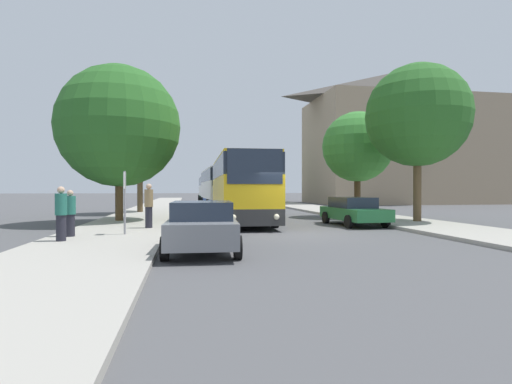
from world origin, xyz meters
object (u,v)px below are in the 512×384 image
bus_rear (210,189)px  pedestrian_waiting_far (61,213)px  parked_car_right_near (353,211)px  tree_right_near (418,116)px  pedestrian_waiting_near (149,205)px  parked_car_left_curb (202,226)px  pedestrian_walking_back (70,213)px  tree_left_far (119,126)px  tree_right_mid (357,147)px  bus_stop_sign (125,195)px  tree_right_far (267,169)px  tree_left_near (140,130)px  bus_middle (219,188)px  parked_car_right_far (264,198)px  bus_front (240,188)px

bus_rear → pedestrian_waiting_far: size_ratio=6.74×
parked_car_right_near → tree_right_near: 6.03m
parked_car_right_near → tree_right_near: bearing=-180.0°
pedestrian_waiting_near → pedestrian_waiting_far: pedestrian_waiting_near is taller
parked_car_left_curb → pedestrian_walking_back: bearing=145.1°
tree_left_far → tree_right_near: size_ratio=1.00×
parked_car_left_curb → pedestrian_waiting_near: pedestrian_waiting_near is taller
tree_right_near → tree_right_mid: tree_right_near is taller
bus_stop_sign → tree_right_far: tree_right_far is taller
tree_left_near → tree_left_far: 7.97m
bus_rear → tree_right_far: 7.51m
bus_middle → parked_car_left_curb: bus_middle is taller
pedestrian_walking_back → tree_left_far: (0.53, 7.00, 4.12)m
pedestrian_walking_back → pedestrian_waiting_near: bearing=95.7°
parked_car_right_far → pedestrian_waiting_far: bearing=68.2°
bus_rear → tree_right_near: bearing=-73.5°
bus_front → tree_right_near: bearing=-16.4°
bus_front → pedestrian_waiting_far: (-6.86, -8.05, -0.83)m
bus_middle → parked_car_left_curb: 24.17m
parked_car_right_near → tree_right_mid: (2.55, 5.23, 3.74)m
pedestrian_waiting_far → pedestrian_waiting_near: bearing=69.6°
parked_car_right_far → tree_right_far: 8.07m
parked_car_left_curb → parked_car_right_far: (7.81, 30.77, 0.03)m
bus_rear → tree_left_near: bearing=-107.2°
parked_car_left_curb → tree_right_near: tree_right_near is taller
pedestrian_walking_back → bus_stop_sign: bearing=59.0°
pedestrian_waiting_near → parked_car_left_curb: bearing=157.3°
tree_right_mid → tree_right_far: 25.38m
parked_car_right_near → pedestrian_waiting_far: (-12.12, -5.03, 0.30)m
pedestrian_waiting_near → tree_left_far: bearing=-17.3°
bus_front → tree_right_near: tree_right_near is taller
tree_left_far → pedestrian_waiting_far: bearing=-93.3°
parked_car_left_curb → parked_car_right_far: parked_car_right_far is taller
bus_front → parked_car_right_near: bus_front is taller
tree_left_far → bus_front: bearing=-1.8°
bus_rear → tree_right_mid: tree_right_mid is taller
parked_car_right_near → tree_right_far: (1.84, 30.60, 3.54)m
bus_stop_sign → parked_car_right_near: bearing=18.3°
pedestrian_waiting_near → tree_right_far: (11.60, 31.72, 3.16)m
bus_middle → parked_car_right_near: 17.63m
parked_car_right_far → bus_middle: bearing=52.9°
tree_right_far → tree_right_near: bearing=-86.8°
tree_left_far → tree_right_mid: tree_left_far is taller
parked_car_right_near → tree_left_near: (-11.47, 11.12, 5.31)m
tree_right_near → parked_car_left_curb: bearing=-146.8°
tree_right_mid → tree_right_far: bearing=91.6°
bus_front → tree_left_near: size_ratio=1.37×
parked_car_right_far → pedestrian_waiting_near: pedestrian_waiting_near is taller
parked_car_left_curb → pedestrian_waiting_near: (-2.02, 6.12, 0.35)m
parked_car_right_near → tree_left_far: (-11.65, 3.21, 4.35)m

